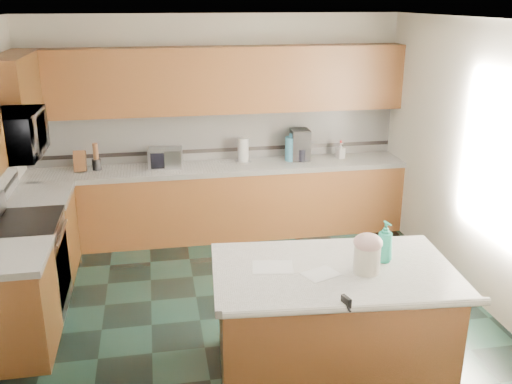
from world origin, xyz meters
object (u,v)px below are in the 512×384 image
object	(u,v)px
knife_block	(80,161)
island_base	(331,324)
island_top	(334,272)
treat_jar	(367,259)
coffee_maker	(300,145)
toaster_oven	(165,158)
soap_bottle_island	(385,242)

from	to	relation	value
knife_block	island_base	bearing A→B (deg)	-52.06
island_top	knife_block	bearing A→B (deg)	130.83
island_top	treat_jar	xyz separation A→B (m)	(0.22, -0.10, 0.13)
island_top	knife_block	distance (m)	3.70
knife_block	coffee_maker	xyz separation A→B (m)	(2.68, 0.03, 0.07)
treat_jar	coffee_maker	distance (m)	3.14
island_base	coffee_maker	bearing A→B (deg)	85.25
toaster_oven	coffee_maker	distance (m)	1.69
island_top	knife_block	xyz separation A→B (m)	(-2.17, 2.99, 0.15)
soap_bottle_island	knife_block	bearing A→B (deg)	120.74
treat_jar	soap_bottle_island	world-z (taller)	soap_bottle_island
soap_bottle_island	toaster_oven	xyz separation A→B (m)	(-1.59, 2.95, -0.05)
island_base	toaster_oven	xyz separation A→B (m)	(-1.17, 2.99, 0.61)
island_base	toaster_oven	world-z (taller)	toaster_oven
treat_jar	coffee_maker	xyz separation A→B (m)	(0.30, 3.13, 0.09)
toaster_oven	coffee_maker	size ratio (longest dim) A/B	1.02
island_base	knife_block	size ratio (longest dim) A/B	7.03
coffee_maker	island_top	bearing A→B (deg)	-96.95
island_top	toaster_oven	bearing A→B (deg)	116.26
island_base	coffee_maker	xyz separation A→B (m)	(0.52, 3.02, 0.68)
soap_bottle_island	island_top	bearing A→B (deg)	175.91
island_base	treat_jar	world-z (taller)	treat_jar
treat_jar	soap_bottle_island	bearing A→B (deg)	41.23
soap_bottle_island	toaster_oven	world-z (taller)	soap_bottle_island
island_base	island_top	bearing A→B (deg)	0.00
treat_jar	toaster_oven	xyz separation A→B (m)	(-1.39, 3.10, 0.01)
island_top	soap_bottle_island	distance (m)	0.47
treat_jar	toaster_oven	size ratio (longest dim) A/B	0.52
treat_jar	knife_block	xyz separation A→B (m)	(-2.39, 3.10, 0.02)
toaster_oven	soap_bottle_island	bearing A→B (deg)	-55.45
knife_block	toaster_oven	bearing A→B (deg)	2.06
island_base	knife_block	distance (m)	3.75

